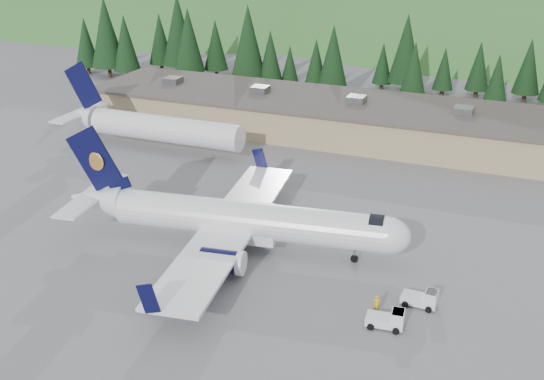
{
  "coord_description": "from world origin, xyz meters",
  "views": [
    {
      "loc": [
        24.59,
        -54.32,
        31.44
      ],
      "look_at": [
        0.0,
        6.0,
        4.0
      ],
      "focal_mm": 45.0,
      "sensor_mm": 36.0,
      "label": 1
    }
  ],
  "objects": [
    {
      "name": "baggage_tug_a",
      "position": [
        15.8,
        -8.01,
        0.72
      ],
      "size": [
        3.14,
        2.06,
        1.61
      ],
      "rotation": [
        0.0,
        0.0,
        0.09
      ],
      "color": "white",
      "rests_on": "ground"
    },
    {
      "name": "airliner",
      "position": [
        -1.0,
        -0.14,
        3.06
      ],
      "size": [
        34.63,
        32.6,
        11.49
      ],
      "rotation": [
        0.0,
        0.0,
        0.13
      ],
      "color": "white",
      "rests_on": "ground"
    },
    {
      "name": "ground",
      "position": [
        0.0,
        0.0,
        0.0
      ],
      "size": [
        600.0,
        600.0,
        0.0
      ],
      "primitive_type": "plane",
      "color": "#5A5A5F"
    },
    {
      "name": "tree_line",
      "position": [
        -8.76,
        60.34,
        7.45
      ],
      "size": [
        113.85,
        18.46,
        14.5
      ],
      "color": "black",
      "rests_on": "ground"
    },
    {
      "name": "ramp_worker",
      "position": [
        14.38,
        -6.31,
        0.83
      ],
      "size": [
        0.67,
        0.49,
        1.67
      ],
      "primitive_type": "imported",
      "rotation": [
        0.0,
        0.0,
        3.3
      ],
      "color": "gold",
      "rests_on": "ground"
    },
    {
      "name": "baggage_tug_b",
      "position": [
        17.75,
        -3.84,
        0.71
      ],
      "size": [
        3.02,
        1.89,
        1.58
      ],
      "rotation": [
        0.0,
        0.0,
        -0.04
      ],
      "color": "white",
      "rests_on": "ground"
    },
    {
      "name": "terminal_building",
      "position": [
        -5.01,
        38.0,
        2.62
      ],
      "size": [
        71.0,
        17.0,
        6.1
      ],
      "color": "#9C885F",
      "rests_on": "ground"
    },
    {
      "name": "second_airliner",
      "position": [
        -24.92,
        22.0,
        3.32
      ],
      "size": [
        27.5,
        11.0,
        10.05
      ],
      "color": "white",
      "rests_on": "ground"
    }
  ]
}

